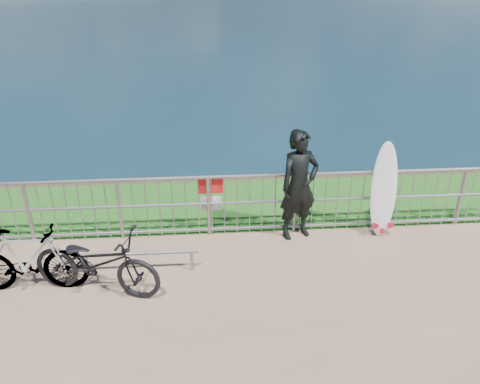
{
  "coord_description": "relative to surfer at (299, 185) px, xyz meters",
  "views": [
    {
      "loc": [
        -0.51,
        -5.52,
        4.28
      ],
      "look_at": [
        0.01,
        1.2,
        1.0
      ],
      "focal_mm": 35.0,
      "sensor_mm": 36.0,
      "label": 1
    }
  ],
  "objects": [
    {
      "name": "grass_strip",
      "position": [
        -1.02,
        1.25,
        -0.95
      ],
      "size": [
        120.0,
        120.0,
        0.0
      ],
      "primitive_type": "plane",
      "color": "#1E5C19",
      "rests_on": "ground"
    },
    {
      "name": "railing",
      "position": [
        -1.01,
        0.15,
        -0.38
      ],
      "size": [
        10.06,
        0.1,
        1.13
      ],
      "color": "gray",
      "rests_on": "ground"
    },
    {
      "name": "surfer",
      "position": [
        0.0,
        0.0,
        0.0
      ],
      "size": [
        0.82,
        0.67,
        1.92
      ],
      "primitive_type": "imported",
      "rotation": [
        0.0,
        0.0,
        0.34
      ],
      "color": "black",
      "rests_on": "ground"
    },
    {
      "name": "surfboard",
      "position": [
        1.47,
        -0.01,
        -0.2
      ],
      "size": [
        0.49,
        0.45,
        1.66
      ],
      "color": "white",
      "rests_on": "ground"
    },
    {
      "name": "bicycle_near",
      "position": [
        -3.14,
        -1.33,
        -0.46
      ],
      "size": [
        2.01,
        1.17,
        1.0
      ],
      "primitive_type": "imported",
      "rotation": [
        0.0,
        0.0,
        1.29
      ],
      "color": "black",
      "rests_on": "ground"
    },
    {
      "name": "bicycle_far",
      "position": [
        -4.12,
        -1.21,
        -0.45
      ],
      "size": [
        1.7,
        0.51,
        1.02
      ],
      "primitive_type": "imported",
      "rotation": [
        0.0,
        0.0,
        1.55
      ],
      "color": "black",
      "rests_on": "ground"
    },
    {
      "name": "bike_rack",
      "position": [
        -2.6,
        -0.92,
        -0.66
      ],
      "size": [
        1.78,
        0.05,
        0.37
      ],
      "color": "gray",
      "rests_on": "ground"
    }
  ]
}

